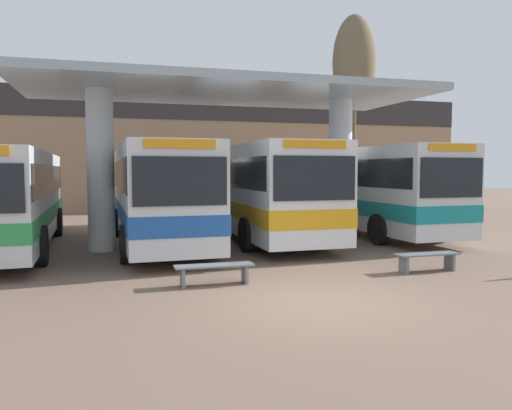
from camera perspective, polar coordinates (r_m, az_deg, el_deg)
The scene contains 11 objects.
ground_plane at distance 10.00m, azimuth 6.65°, elevation -10.80°, with size 100.00×100.00×0.00m, color #755B4C.
townhouse_backdrop at distance 31.73m, azimuth -9.29°, elevation 7.20°, with size 40.00×0.58×7.45m.
station_canopy at distance 16.95m, azimuth -3.20°, elevation 10.47°, with size 13.22×5.79×5.31m.
transit_bus_left_bay at distance 17.91m, azimuth -26.50°, elevation 1.05°, with size 3.11×11.26×3.12m.
transit_bus_center_bay at distance 17.15m, azimuth -11.16°, elevation 1.62°, with size 2.92×10.16×3.33m.
transit_bus_right_bay at distance 19.45m, azimuth -0.39°, elevation 2.10°, with size 2.93×12.32×3.40m.
transit_bus_far_right_bay at distance 21.03m, azimuth 11.86°, elevation 2.12°, with size 2.86×11.32×3.39m.
waiting_bench_near_pillar at distance 11.18m, azimuth -4.80°, elevation -7.39°, with size 1.76×0.44×0.46m.
waiting_bench_mid_platform at distance 13.34m, azimuth 18.97°, elevation -5.75°, with size 1.66×0.44×0.46m.
poplar_tree_behind_left at distance 28.16m, azimuth 11.14°, elevation 15.46°, with size 2.29×2.29×10.81m.
parked_car_street at distance 28.84m, azimuth -6.43°, elevation 0.82°, with size 4.65×2.21×1.95m.
Camera 1 is at (-3.74, -8.92, 2.55)m, focal length 35.00 mm.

